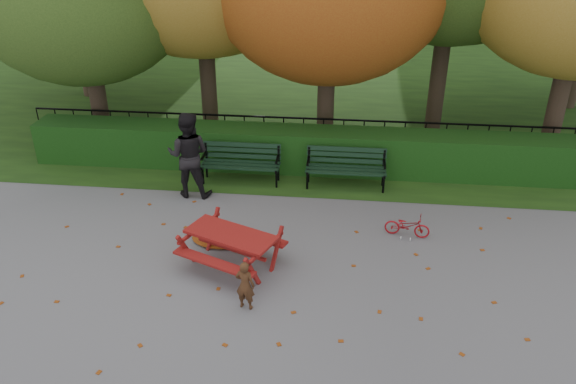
# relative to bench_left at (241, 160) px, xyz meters

# --- Properties ---
(ground) EXTENTS (90.00, 90.00, 0.00)m
(ground) POSITION_rel_bench_left_xyz_m (1.30, -3.70, -0.52)
(ground) COLOR slate
(ground) RESTS_ON ground
(grass_strip) EXTENTS (90.00, 90.00, 0.00)m
(grass_strip) POSITION_rel_bench_left_xyz_m (1.30, 10.30, -0.51)
(grass_strip) COLOR #193211
(grass_strip) RESTS_ON ground
(hedge) EXTENTS (13.00, 0.90, 1.00)m
(hedge) POSITION_rel_bench_left_xyz_m (1.30, 0.80, -0.02)
(hedge) COLOR black
(hedge) RESTS_ON ground
(iron_fence) EXTENTS (14.00, 0.04, 1.02)m
(iron_fence) POSITION_rel_bench_left_xyz_m (1.30, 1.60, 0.02)
(iron_fence) COLOR black
(iron_fence) RESTS_ON ground
(bench_left) EXTENTS (1.80, 0.57, 0.88)m
(bench_left) POSITION_rel_bench_left_xyz_m (0.00, 0.00, 0.00)
(bench_left) COLOR black
(bench_left) RESTS_ON ground
(bench_right) EXTENTS (1.80, 0.57, 0.88)m
(bench_right) POSITION_rel_bench_left_xyz_m (2.40, 0.00, 0.00)
(bench_right) COLOR black
(bench_right) RESTS_ON ground
(picnic_table) EXTENTS (1.97, 1.80, 0.78)m
(picnic_table) POSITION_rel_bench_left_xyz_m (0.45, -3.41, 0.01)
(picnic_table) COLOR maroon
(picnic_table) RESTS_ON ground
(leaf_pile) EXTENTS (1.28, 0.96, 0.08)m
(leaf_pile) POSITION_rel_bench_left_xyz_m (0.09, -2.57, -0.48)
(leaf_pile) COLOR #65210B
(leaf_pile) RESTS_ON ground
(leaf_scatter) EXTENTS (9.00, 5.70, 0.01)m
(leaf_scatter) POSITION_rel_bench_left_xyz_m (1.30, -3.40, -0.51)
(leaf_scatter) COLOR #65210B
(leaf_scatter) RESTS_ON ground
(child) EXTENTS (0.35, 0.27, 0.87)m
(child) POSITION_rel_bench_left_xyz_m (0.89, -4.52, -0.08)
(child) COLOR #442815
(child) RESTS_ON ground
(adult) EXTENTS (0.93, 0.72, 1.91)m
(adult) POSITION_rel_bench_left_xyz_m (-0.98, -0.80, 0.44)
(adult) COLOR black
(adult) RESTS_ON ground
(bicycle) EXTENTS (0.90, 0.43, 0.45)m
(bicycle) POSITION_rel_bench_left_xyz_m (3.63, -2.05, -0.29)
(bicycle) COLOR maroon
(bicycle) RESTS_ON ground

